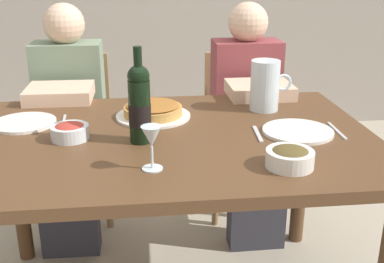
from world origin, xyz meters
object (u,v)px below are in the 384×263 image
object	(u,v)px
salad_bowl	(70,131)
diner_right	(250,114)
olive_bowl	(290,157)
chair_right	(239,122)
dinner_plate_left_setting	(298,131)
dining_table	(169,158)
diner_left	(69,118)
wine_glass_left_diner	(151,139)
chair_left	(77,125)
dinner_plate_right_setting	(24,123)
baked_tart	(153,111)
wine_bottle	(139,104)
water_pitcher	(265,88)

from	to	relation	value
salad_bowl	diner_right	size ratio (longest dim) A/B	0.12
olive_bowl	chair_right	xyz separation A→B (m)	(0.10, 1.18, -0.30)
dinner_plate_left_setting	dining_table	bearing A→B (deg)	176.30
diner_left	wine_glass_left_diner	bearing A→B (deg)	112.97
chair_left	salad_bowl	bearing A→B (deg)	97.40
dining_table	chair_right	size ratio (longest dim) A/B	1.72
salad_bowl	chair_right	distance (m)	1.21
dinner_plate_right_setting	chair_right	bearing A→B (deg)	34.40
baked_tart	chair_left	bearing A→B (deg)	119.95
baked_tart	diner_right	world-z (taller)	diner_right
wine_bottle	wine_glass_left_diner	bearing A→B (deg)	-82.22
wine_bottle	dinner_plate_right_setting	xyz separation A→B (m)	(-0.45, 0.23, -0.13)
dining_table	salad_bowl	distance (m)	0.37
baked_tart	salad_bowl	distance (m)	0.37
chair_left	dinner_plate_right_setting	bearing A→B (deg)	83.42
water_pitcher	salad_bowl	size ratio (longest dim) A/B	1.56
dining_table	water_pitcher	distance (m)	0.53
water_pitcher	diner_right	bearing A→B (deg)	85.31
water_pitcher	olive_bowl	world-z (taller)	water_pitcher
dining_table	dinner_plate_left_setting	distance (m)	0.48
wine_glass_left_diner	salad_bowl	bearing A→B (deg)	134.29
water_pitcher	wine_glass_left_diner	bearing A→B (deg)	-131.93
wine_bottle	olive_bowl	size ratio (longest dim) A/B	2.25
baked_tart	dinner_plate_right_setting	world-z (taller)	baked_tart
diner_left	diner_right	distance (m)	0.90
dinner_plate_left_setting	chair_left	xyz separation A→B (m)	(-0.92, 0.94, -0.27)
dining_table	water_pitcher	world-z (taller)	water_pitcher
dinner_plate_left_setting	wine_glass_left_diner	bearing A→B (deg)	-154.79
salad_bowl	water_pitcher	bearing A→B (deg)	18.48
water_pitcher	chair_right	xyz separation A→B (m)	(0.03, 0.60, -0.36)
wine_bottle	water_pitcher	xyz separation A→B (m)	(0.52, 0.31, -0.05)
salad_bowl	wine_glass_left_diner	world-z (taller)	wine_glass_left_diner
wine_bottle	salad_bowl	distance (m)	0.28
salad_bowl	diner_left	distance (m)	0.70
wine_bottle	diner_left	xyz separation A→B (m)	(-0.35, 0.72, -0.28)
dinner_plate_left_setting	dinner_plate_right_setting	world-z (taller)	same
olive_bowl	dinner_plate_right_setting	bearing A→B (deg)	151.07
dinner_plate_right_setting	dinner_plate_left_setting	bearing A→B (deg)	-11.67
chair_left	chair_right	world-z (taller)	same
water_pitcher	wine_glass_left_diner	xyz separation A→B (m)	(-0.49, -0.54, 0.01)
baked_tart	wine_bottle	bearing A→B (deg)	-101.38
olive_bowl	wine_glass_left_diner	xyz separation A→B (m)	(-0.42, 0.03, 0.07)
olive_bowl	diner_left	world-z (taller)	diner_left
wine_bottle	dinner_plate_right_setting	world-z (taller)	wine_bottle
water_pitcher	dinner_plate_left_setting	xyz separation A→B (m)	(0.05, -0.29, -0.09)
dining_table	dinner_plate_right_setting	xyz separation A→B (m)	(-0.55, 0.18, 0.10)
baked_tart	chair_right	distance (m)	0.87
dinner_plate_left_setting	diner_left	distance (m)	1.17
dining_table	chair_left	bearing A→B (deg)	116.34
salad_bowl	wine_glass_left_diner	distance (m)	0.41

